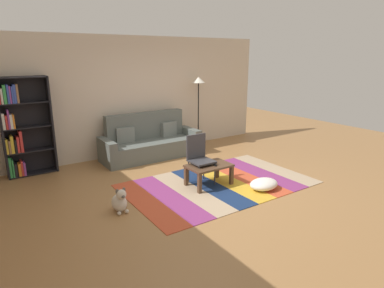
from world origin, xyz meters
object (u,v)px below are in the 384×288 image
at_px(dog, 120,201).
at_px(tv_remote, 215,165).
at_px(standing_lamp, 198,89).
at_px(folding_chair, 199,155).
at_px(couch, 150,143).
at_px(coffee_table, 209,168).
at_px(pouf, 264,184).
at_px(bookshelf, 21,128).

relative_size(dog, tv_remote, 2.65).
bearing_deg(standing_lamp, dog, -142.21).
bearing_deg(folding_chair, standing_lamp, 66.41).
distance_m(couch, tv_remote, 2.21).
xyz_separation_m(coffee_table, folding_chair, (-0.08, 0.20, 0.21)).
bearing_deg(couch, dog, -126.37).
xyz_separation_m(pouf, dog, (-2.40, 0.62, 0.06)).
distance_m(pouf, folding_chair, 1.25).
xyz_separation_m(coffee_table, tv_remote, (0.08, -0.07, 0.08)).
xyz_separation_m(couch, bookshelf, (-2.56, 0.29, 0.61)).
bearing_deg(tv_remote, couch, 123.84).
bearing_deg(standing_lamp, coffee_table, -120.84).
distance_m(couch, coffee_table, 2.14).
bearing_deg(bookshelf, folding_chair, -40.90).
height_order(dog, standing_lamp, standing_lamp).
xyz_separation_m(bookshelf, coffee_table, (2.65, -2.42, -0.63)).
relative_size(pouf, standing_lamp, 0.31).
bearing_deg(tv_remote, dog, -150.42).
bearing_deg(pouf, dog, 165.49).
xyz_separation_m(dog, folding_chair, (1.64, 0.28, 0.37)).
height_order(pouf, standing_lamp, standing_lamp).
height_order(couch, tv_remote, couch).
bearing_deg(couch, tv_remote, -85.45).
bearing_deg(standing_lamp, folding_chair, -124.62).
bearing_deg(pouf, coffee_table, 133.70).
distance_m(dog, tv_remote, 1.82).
relative_size(coffee_table, pouf, 1.45).
distance_m(standing_lamp, folding_chair, 2.76).
height_order(dog, tv_remote, tv_remote).
bearing_deg(coffee_table, folding_chair, 112.76).
bearing_deg(bookshelf, tv_remote, -42.37).
height_order(pouf, tv_remote, tv_remote).
relative_size(bookshelf, folding_chair, 2.11).
distance_m(bookshelf, coffee_table, 3.64).
xyz_separation_m(standing_lamp, folding_chair, (-1.48, -2.14, -0.93)).
relative_size(pouf, dog, 1.36).
bearing_deg(coffee_table, bookshelf, 137.60).
height_order(pouf, dog, dog).
bearing_deg(folding_chair, pouf, -38.99).
xyz_separation_m(pouf, folding_chair, (-0.75, 0.90, 0.43)).
distance_m(couch, bookshelf, 2.65).
bearing_deg(bookshelf, standing_lamp, -1.20).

